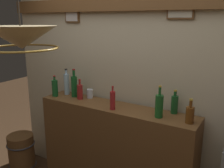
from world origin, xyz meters
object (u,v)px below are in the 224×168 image
object	(u,v)px
liquor_bottle_mezcal	(80,92)
liquor_bottle_rum	(55,88)
liquor_bottle_amaro	(175,104)
wooden_barrel	(22,154)
glass_tumbler_rocks	(90,94)
liquor_bottle_rye	(74,86)
liquor_bottle_bourbon	(190,114)
liquor_bottle_brandy	(159,106)
liquor_bottle_port	(113,100)
liquor_bottle_scotch	(67,84)
pendant_lamp	(21,38)

from	to	relation	value
liquor_bottle_mezcal	liquor_bottle_rum	distance (m)	0.32
liquor_bottle_mezcal	liquor_bottle_amaro	bearing A→B (deg)	6.63
liquor_bottle_amaro	wooden_barrel	distance (m)	2.15
liquor_bottle_rum	glass_tumbler_rocks	world-z (taller)	liquor_bottle_rum
liquor_bottle_rye	glass_tumbler_rocks	size ratio (longest dim) A/B	3.28
liquor_bottle_mezcal	wooden_barrel	distance (m)	1.29
liquor_bottle_bourbon	glass_tumbler_rocks	size ratio (longest dim) A/B	2.18
glass_tumbler_rocks	liquor_bottle_mezcal	bearing A→B (deg)	-123.60
liquor_bottle_brandy	liquor_bottle_mezcal	bearing A→B (deg)	177.08
liquor_bottle_rum	wooden_barrel	distance (m)	1.11
liquor_bottle_brandy	liquor_bottle_bourbon	xyz separation A→B (m)	(0.28, 0.01, -0.03)
liquor_bottle_mezcal	glass_tumbler_rocks	world-z (taller)	liquor_bottle_mezcal
liquor_bottle_port	liquor_bottle_bourbon	bearing A→B (deg)	4.40
wooden_barrel	liquor_bottle_port	bearing A→B (deg)	4.55
liquor_bottle_amaro	liquor_bottle_bourbon	bearing A→B (deg)	-39.96
liquor_bottle_amaro	liquor_bottle_rum	bearing A→B (deg)	-172.22
liquor_bottle_brandy	liquor_bottle_scotch	xyz separation A→B (m)	(-1.21, 0.12, 0.02)
glass_tumbler_rocks	wooden_barrel	distance (m)	1.33
liquor_bottle_rum	liquor_bottle_scotch	bearing A→B (deg)	64.37
liquor_bottle_amaro	liquor_bottle_port	distance (m)	0.60
liquor_bottle_amaro	pendant_lamp	world-z (taller)	pendant_lamp
liquor_bottle_rye	liquor_bottle_mezcal	world-z (taller)	liquor_bottle_rye
liquor_bottle_rum	glass_tumbler_rocks	size ratio (longest dim) A/B	2.48
liquor_bottle_brandy	glass_tumbler_rocks	bearing A→B (deg)	170.71
liquor_bottle_bourbon	liquor_bottle_mezcal	xyz separation A→B (m)	(-1.24, 0.04, 0.01)
liquor_bottle_port	pendant_lamp	xyz separation A→B (m)	(-0.39, -0.72, 0.64)
liquor_bottle_brandy	liquor_bottle_port	xyz separation A→B (m)	(-0.47, -0.04, -0.02)
liquor_bottle_scotch	liquor_bottle_port	size ratio (longest dim) A/B	1.29
liquor_bottle_mezcal	liquor_bottle_port	xyz separation A→B (m)	(0.49, -0.09, 0.01)
liquor_bottle_brandy	glass_tumbler_rocks	xyz separation A→B (m)	(-0.89, 0.15, -0.06)
glass_tumbler_rocks	liquor_bottle_scotch	bearing A→B (deg)	-174.78
liquor_bottle_rye	liquor_bottle_bourbon	size ratio (longest dim) A/B	1.50
liquor_bottle_bourbon	liquor_bottle_port	world-z (taller)	liquor_bottle_port
liquor_bottle_brandy	liquor_bottle_scotch	world-z (taller)	liquor_bottle_scotch
liquor_bottle_bourbon	pendant_lamp	distance (m)	1.52
liquor_bottle_rye	pendant_lamp	size ratio (longest dim) A/B	0.58
liquor_bottle_rye	liquor_bottle_rum	size ratio (longest dim) A/B	1.33
liquor_bottle_brandy	liquor_bottle_rum	world-z (taller)	liquor_bottle_brandy
liquor_bottle_rum	glass_tumbler_rocks	bearing A→B (deg)	22.95
liquor_bottle_amaro	glass_tumbler_rocks	xyz separation A→B (m)	(-0.98, -0.02, -0.04)
wooden_barrel	liquor_bottle_rum	bearing A→B (deg)	14.10
pendant_lamp	glass_tumbler_rocks	bearing A→B (deg)	92.31
liquor_bottle_scotch	liquor_bottle_amaro	bearing A→B (deg)	2.36
liquor_bottle_rye	wooden_barrel	xyz separation A→B (m)	(-0.74, -0.24, -0.99)
liquor_bottle_rum	liquor_bottle_rye	bearing A→B (deg)	27.24
liquor_bottle_bourbon	liquor_bottle_rum	world-z (taller)	liquor_bottle_rum
liquor_bottle_amaro	pendant_lamp	bearing A→B (deg)	-135.27
liquor_bottle_rye	liquor_bottle_port	size ratio (longest dim) A/B	1.36
liquor_bottle_scotch	liquor_bottle_bourbon	xyz separation A→B (m)	(1.49, -0.10, -0.05)
liquor_bottle_rye	liquor_bottle_brandy	bearing A→B (deg)	-4.76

